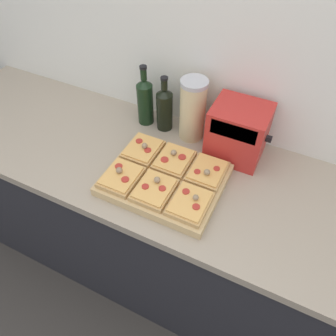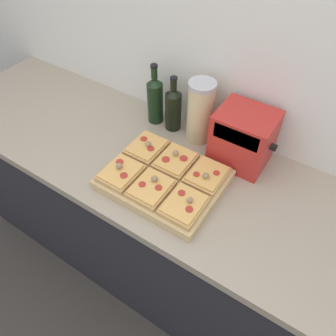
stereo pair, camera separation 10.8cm
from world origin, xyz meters
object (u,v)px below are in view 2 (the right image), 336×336
at_px(cutting_board, 164,179).
at_px(olive_oil_bottle, 155,99).
at_px(wine_bottle, 173,108).
at_px(toaster_oven, 243,138).
at_px(grain_jar_tall, 200,112).

xyz_separation_m(cutting_board, olive_oil_bottle, (-0.25, 0.31, 0.10)).
height_order(cutting_board, wine_bottle, wine_bottle).
bearing_deg(wine_bottle, toaster_oven, -4.33).
distance_m(olive_oil_bottle, wine_bottle, 0.10).
distance_m(cutting_board, olive_oil_bottle, 0.41).
relative_size(grain_jar_tall, toaster_oven, 1.15).
bearing_deg(cutting_board, olive_oil_bottle, 129.19).
distance_m(grain_jar_tall, toaster_oven, 0.22).
distance_m(olive_oil_bottle, toaster_oven, 0.45).
xyz_separation_m(olive_oil_bottle, toaster_oven, (0.45, -0.03, -0.00)).
bearing_deg(toaster_oven, cutting_board, -124.31).
bearing_deg(toaster_oven, olive_oil_bottle, 176.62).
bearing_deg(wine_bottle, grain_jar_tall, 0.00).
bearing_deg(olive_oil_bottle, toaster_oven, -3.38).
xyz_separation_m(cutting_board, wine_bottle, (-0.15, 0.31, 0.09)).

